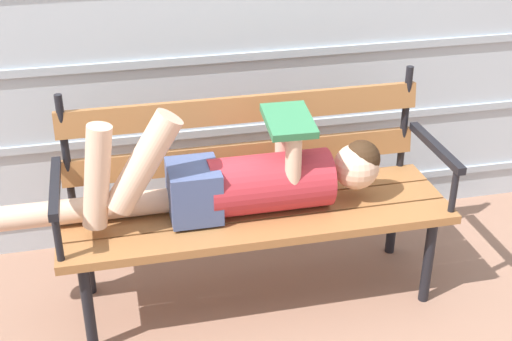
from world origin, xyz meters
TOP-DOWN VIEW (x-y plane):
  - ground_plane at (0.00, 0.00)m, footprint 12.00×12.00m
  - house_siding at (0.00, 0.71)m, footprint 4.42×0.08m
  - park_bench at (0.00, 0.18)m, footprint 1.59×0.50m
  - reclining_person at (-0.08, 0.10)m, footprint 1.63×0.26m

SIDE VIEW (x-z plane):
  - ground_plane at x=0.00m, z-range 0.00..0.00m
  - park_bench at x=0.00m, z-range 0.03..0.94m
  - reclining_person at x=-0.08m, z-range 0.33..0.83m
  - house_siding at x=0.00m, z-range 0.00..2.15m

